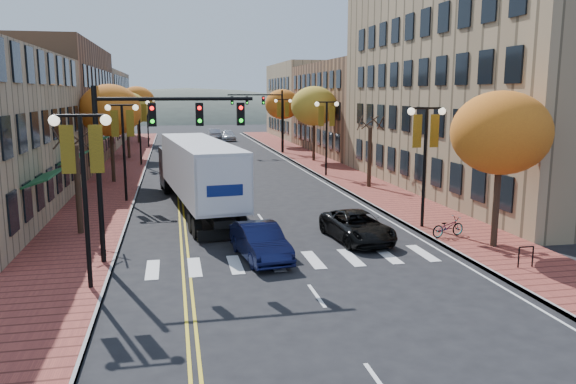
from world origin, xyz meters
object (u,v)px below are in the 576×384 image
navy_sedan (260,242)px  bicycle (448,227)px  semi_truck (196,169)px  black_suv (357,226)px

navy_sedan → bicycle: navy_sedan is taller
semi_truck → navy_sedan: (2.12, -10.53, -1.66)m
navy_sedan → bicycle: (9.00, 1.29, -0.12)m
semi_truck → bicycle: 14.57m
black_suv → bicycle: 4.24m
black_suv → bicycle: (4.18, -0.66, -0.06)m
semi_truck → navy_sedan: 10.87m
semi_truck → bicycle: (11.12, -9.24, -1.78)m
navy_sedan → bicycle: size_ratio=2.53×
navy_sedan → black_suv: bearing=14.1°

